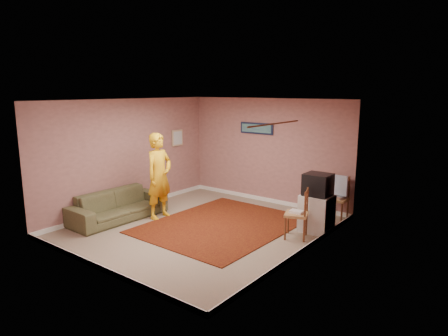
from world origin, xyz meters
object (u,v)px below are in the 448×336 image
Objects in this scene: chair_b at (297,208)px; sofa at (119,206)px; chair_a at (337,194)px; tv_cabinet at (317,213)px; person at (159,176)px; crt_tv at (318,184)px.

chair_b is 3.86m from sofa.
tv_cabinet is at bearing -92.57° from chair_a.
chair_b is (-0.19, -1.52, 0.00)m from chair_a.
person is (-2.98, -0.73, 0.35)m from chair_b.
crt_tv is (-0.01, -0.00, 0.59)m from tv_cabinet.
sofa is (-3.74, -1.95, -0.65)m from crt_tv.
chair_b is 3.08m from person.
person is (-3.13, -1.29, 0.57)m from tv_cabinet.
crt_tv is 1.02m from chair_a.
tv_cabinet is 1.35× the size of chair_b.
tv_cabinet is 0.63m from chair_b.
chair_b is (-0.16, -0.57, 0.22)m from tv_cabinet.
chair_a is 4.77m from sofa.
crt_tv is 0.24× the size of sofa.
chair_a reaches higher than sofa.
chair_b reaches higher than tv_cabinet.
chair_a is at bearing 153.10° from chair_b.
tv_cabinet is 0.40× the size of person.
crt_tv is 0.27× the size of person.
chair_b is at bearing -105.59° from tv_cabinet.
chair_a is at bearing -51.37° from sofa.
tv_cabinet is 0.59m from crt_tv.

